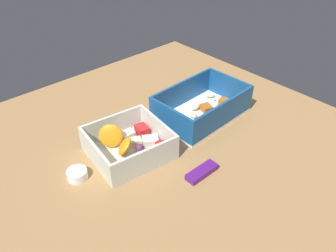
% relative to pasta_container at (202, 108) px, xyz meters
% --- Properties ---
extents(table_surface, '(0.80, 0.80, 0.02)m').
position_rel_pasta_container_xyz_m(table_surface, '(0.12, 0.01, -0.03)').
color(table_surface, '#9E7547').
rests_on(table_surface, ground).
extents(pasta_container, '(0.22, 0.14, 0.07)m').
position_rel_pasta_container_xyz_m(pasta_container, '(0.00, 0.00, 0.00)').
color(pasta_container, white).
rests_on(pasta_container, table_surface).
extents(fruit_bowl, '(0.17, 0.16, 0.06)m').
position_rel_pasta_container_xyz_m(fruit_bowl, '(0.21, -0.01, -0.00)').
color(fruit_bowl, silver).
rests_on(fruit_bowl, table_surface).
extents(candy_bar, '(0.07, 0.02, 0.01)m').
position_rel_pasta_container_xyz_m(candy_bar, '(0.15, 0.14, -0.02)').
color(candy_bar, '#51197A').
rests_on(candy_bar, table_surface).
extents(paper_cup_liner, '(0.04, 0.04, 0.02)m').
position_rel_pasta_container_xyz_m(paper_cup_liner, '(0.33, -0.01, -0.01)').
color(paper_cup_liner, white).
rests_on(paper_cup_liner, table_surface).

